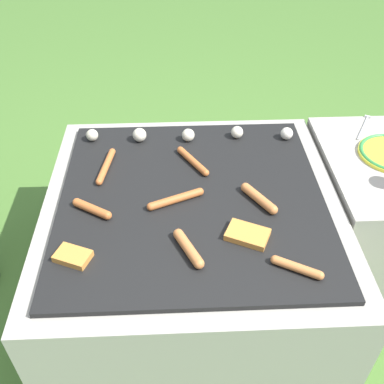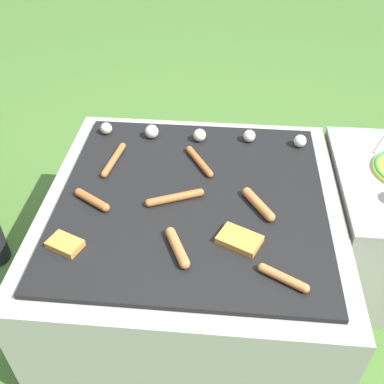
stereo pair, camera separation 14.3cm
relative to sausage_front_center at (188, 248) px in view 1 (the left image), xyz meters
The scene contains 14 objects.
ground_plane 0.53m from the sausage_front_center, 84.96° to the left, with size 14.00×14.00×0.00m, color #47702D.
grill 0.34m from the sausage_front_center, 84.96° to the left, with size 0.96×0.96×0.46m.
side_ledge 0.88m from the sausage_front_center, 27.98° to the left, with size 0.48×0.60×0.46m.
sausage_mid_right 0.31m from the sausage_front_center, 41.12° to the left, with size 0.10×0.14×0.03m.
sausage_back_left 0.48m from the sausage_front_center, 124.35° to the left, with size 0.05×0.19×0.02m.
sausage_front_right 0.34m from the sausage_front_center, 148.64° to the left, with size 0.13×0.09×0.03m.
sausage_front_center is the anchor object (origin of this frame).
sausage_front_left 0.41m from the sausage_front_center, 85.73° to the left, with size 0.11×0.16×0.02m.
sausage_mid_left 0.30m from the sausage_front_center, 15.39° to the right, with size 0.13×0.08×0.02m.
sausage_back_center 0.21m from the sausage_front_center, 98.52° to the left, with size 0.18×0.09×0.03m.
bread_slice_left 0.32m from the sausage_front_center, behind, with size 0.11×0.10×0.02m.
bread_slice_center 0.18m from the sausage_front_center, 16.07° to the left, with size 0.14×0.12×0.02m.
mushroom_row 0.56m from the sausage_front_center, 88.44° to the left, with size 0.77×0.07×0.05m.
fork_utensil 0.94m from the sausage_front_center, 41.10° to the left, with size 0.11×0.17×0.01m.
Camera 1 is at (-0.05, -1.08, 1.41)m, focal length 42.00 mm.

